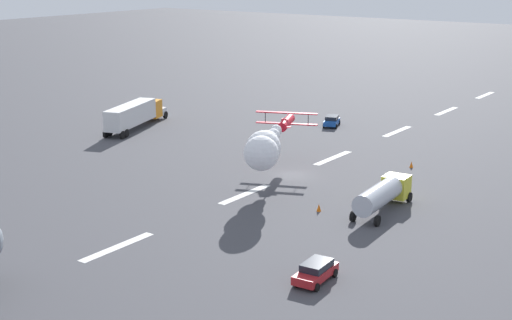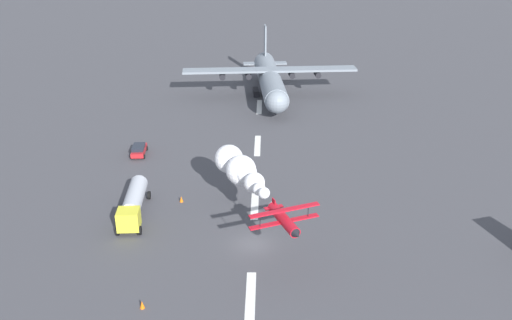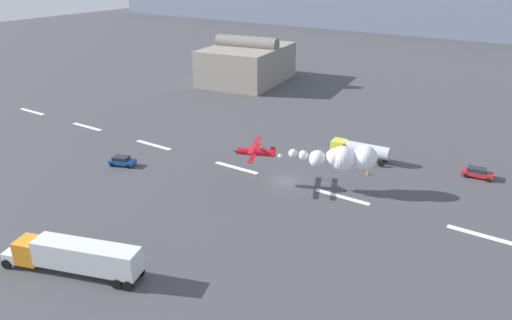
{
  "view_description": "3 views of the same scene",
  "coord_description": "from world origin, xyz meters",
  "px_view_note": "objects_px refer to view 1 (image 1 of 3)",
  "views": [
    {
      "loc": [
        68.27,
        43.9,
        23.34
      ],
      "look_at": [
        9.51,
        1.75,
        4.04
      ],
      "focal_mm": 52.59,
      "sensor_mm": 36.0,
      "label": 1
    },
    {
      "loc": [
        -49.61,
        -1.33,
        32.3
      ],
      "look_at": [
        15.93,
        0.0,
        2.65
      ],
      "focal_mm": 38.56,
      "sensor_mm": 36.0,
      "label": 2
    },
    {
      "loc": [
        31.63,
        -55.82,
        30.6
      ],
      "look_at": [
        -3.28,
        -3.07,
        3.78
      ],
      "focal_mm": 33.53,
      "sensor_mm": 36.0,
      "label": 3
    }
  ],
  "objects_px": {
    "followme_car_yellow": "(332,121)",
    "semi_truck_orange": "(135,114)",
    "airport_staff_sedan": "(316,271)",
    "traffic_cone_far": "(319,208)",
    "traffic_cone_near": "(411,164)",
    "fuel_tanker_truck": "(383,194)",
    "stunt_biplane_red": "(265,146)"
  },
  "relations": [
    {
      "from": "followme_car_yellow",
      "to": "semi_truck_orange",
      "type": "bearing_deg",
      "value": -51.37
    },
    {
      "from": "airport_staff_sedan",
      "to": "followme_car_yellow",
      "type": "bearing_deg",
      "value": -151.19
    },
    {
      "from": "semi_truck_orange",
      "to": "followme_car_yellow",
      "type": "distance_m",
      "value": 28.4
    },
    {
      "from": "traffic_cone_far",
      "to": "traffic_cone_near",
      "type": "bearing_deg",
      "value": 178.13
    },
    {
      "from": "fuel_tanker_truck",
      "to": "traffic_cone_near",
      "type": "bearing_deg",
      "value": -165.11
    },
    {
      "from": "semi_truck_orange",
      "to": "fuel_tanker_truck",
      "type": "relative_size",
      "value": 1.61
    },
    {
      "from": "fuel_tanker_truck",
      "to": "airport_staff_sedan",
      "type": "xyz_separation_m",
      "value": [
        17.64,
        3.24,
        -0.94
      ]
    },
    {
      "from": "followme_car_yellow",
      "to": "airport_staff_sedan",
      "type": "xyz_separation_m",
      "value": [
        48.1,
        26.46,
        0.0
      ]
    },
    {
      "from": "airport_staff_sedan",
      "to": "traffic_cone_far",
      "type": "height_order",
      "value": "airport_staff_sedan"
    },
    {
      "from": "traffic_cone_near",
      "to": "traffic_cone_far",
      "type": "distance_m",
      "value": 19.78
    },
    {
      "from": "followme_car_yellow",
      "to": "traffic_cone_near",
      "type": "bearing_deg",
      "value": 53.05
    },
    {
      "from": "semi_truck_orange",
      "to": "traffic_cone_near",
      "type": "xyz_separation_m",
      "value": [
        -3.49,
        41.06,
        -1.76
      ]
    },
    {
      "from": "airport_staff_sedan",
      "to": "traffic_cone_near",
      "type": "distance_m",
      "value": 34.72
    },
    {
      "from": "fuel_tanker_truck",
      "to": "traffic_cone_near",
      "type": "height_order",
      "value": "fuel_tanker_truck"
    },
    {
      "from": "fuel_tanker_truck",
      "to": "traffic_cone_far",
      "type": "height_order",
      "value": "fuel_tanker_truck"
    },
    {
      "from": "semi_truck_orange",
      "to": "fuel_tanker_truck",
      "type": "bearing_deg",
      "value": 74.31
    },
    {
      "from": "fuel_tanker_truck",
      "to": "airport_staff_sedan",
      "type": "relative_size",
      "value": 2.16
    },
    {
      "from": "stunt_biplane_red",
      "to": "airport_staff_sedan",
      "type": "height_order",
      "value": "stunt_biplane_red"
    },
    {
      "from": "fuel_tanker_truck",
      "to": "traffic_cone_far",
      "type": "bearing_deg",
      "value": -54.58
    },
    {
      "from": "semi_truck_orange",
      "to": "fuel_tanker_truck",
      "type": "xyz_separation_m",
      "value": [
        12.75,
        45.38,
        -0.39
      ]
    },
    {
      "from": "airport_staff_sedan",
      "to": "traffic_cone_near",
      "type": "bearing_deg",
      "value": -167.43
    },
    {
      "from": "traffic_cone_far",
      "to": "followme_car_yellow",
      "type": "bearing_deg",
      "value": -151.76
    },
    {
      "from": "semi_truck_orange",
      "to": "traffic_cone_near",
      "type": "height_order",
      "value": "semi_truck_orange"
    },
    {
      "from": "fuel_tanker_truck",
      "to": "followme_car_yellow",
      "type": "height_order",
      "value": "fuel_tanker_truck"
    },
    {
      "from": "semi_truck_orange",
      "to": "airport_staff_sedan",
      "type": "distance_m",
      "value": 57.35
    },
    {
      "from": "fuel_tanker_truck",
      "to": "airport_staff_sedan",
      "type": "bearing_deg",
      "value": 10.4
    },
    {
      "from": "stunt_biplane_red",
      "to": "fuel_tanker_truck",
      "type": "xyz_separation_m",
      "value": [
        -1.75,
        12.5,
        -3.3
      ]
    },
    {
      "from": "airport_staff_sedan",
      "to": "traffic_cone_far",
      "type": "distance_m",
      "value": 16.33
    },
    {
      "from": "stunt_biplane_red",
      "to": "traffic_cone_near",
      "type": "xyz_separation_m",
      "value": [
        -18.0,
        8.18,
        -4.67
      ]
    },
    {
      "from": "semi_truck_orange",
      "to": "traffic_cone_far",
      "type": "relative_size",
      "value": 20.7
    },
    {
      "from": "airport_staff_sedan",
      "to": "semi_truck_orange",
      "type": "bearing_deg",
      "value": -122.01
    },
    {
      "from": "fuel_tanker_truck",
      "to": "airport_staff_sedan",
      "type": "height_order",
      "value": "fuel_tanker_truck"
    }
  ]
}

